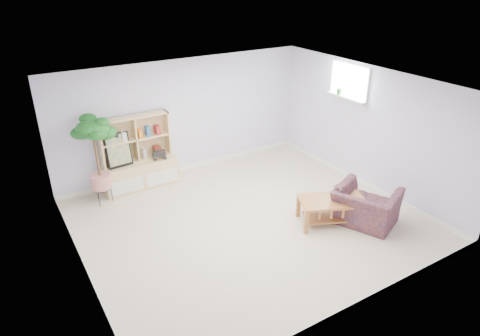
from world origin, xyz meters
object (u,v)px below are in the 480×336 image
storage_unit (138,153)px  armchair (366,204)px  coffee_table (331,211)px  floor_tree (98,161)px

storage_unit → armchair: size_ratio=1.45×
armchair → coffee_table: bearing=33.0°
storage_unit → floor_tree: 0.88m
storage_unit → armchair: (2.83, -3.32, -0.36)m
coffee_table → floor_tree: bearing=163.5°
storage_unit → coffee_table: storage_unit is taller
storage_unit → coffee_table: size_ratio=1.33×
coffee_table → floor_tree: size_ratio=0.65×
storage_unit → floor_tree: size_ratio=0.86×
storage_unit → coffee_table: 3.85m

